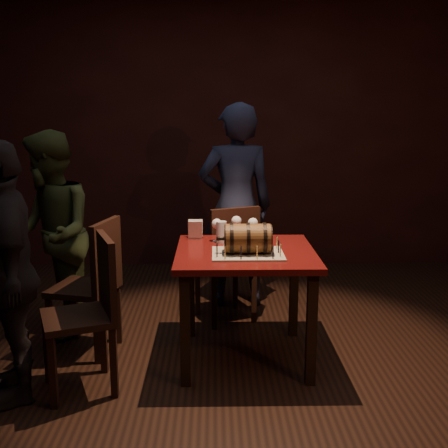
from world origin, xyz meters
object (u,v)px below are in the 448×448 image
object	(u,v)px
person_back	(236,206)
pint_of_ale	(221,233)
wine_glass_right	(253,224)
wine_glass_mid	(236,222)
pub_table	(245,266)
chair_back	(230,258)
person_left_rear	(51,235)
barrel_cake	(248,238)
wine_glass_left	(217,225)
chair_left_front	(91,305)
person_left_front	(6,273)
chair_left_rear	(94,279)

from	to	relation	value
person_back	pint_of_ale	bearing A→B (deg)	75.35
wine_glass_right	pint_of_ale	xyz separation A→B (m)	(-0.22, -0.07, -0.05)
wine_glass_mid	pint_of_ale	xyz separation A→B (m)	(-0.11, -0.14, -0.04)
pub_table	chair_back	bearing A→B (deg)	97.38
person_left_rear	barrel_cake	bearing A→B (deg)	46.31
wine_glass_left	chair_left_front	size ratio (longest dim) A/B	0.17
person_left_front	wine_glass_left	bearing A→B (deg)	98.54
pub_table	person_back	size ratio (longest dim) A/B	0.53
pint_of_ale	chair_back	xyz separation A→B (m)	(0.07, 0.45, -0.30)
wine_glass_mid	wine_glass_right	distance (m)	0.13
barrel_cake	person_left_rear	xyz separation A→B (m)	(-1.40, 0.55, -0.10)
wine_glass_left	chair_left_rear	distance (m)	0.91
barrel_cake	wine_glass_left	xyz separation A→B (m)	(-0.19, 0.36, 0.01)
pub_table	barrel_cake	world-z (taller)	barrel_cake
pub_table	chair_left_front	distance (m)	1.02
pint_of_ale	person_left_rear	world-z (taller)	person_left_rear
wine_glass_left	person_left_rear	xyz separation A→B (m)	(-1.20, 0.19, -0.11)
pint_of_ale	person_back	size ratio (longest dim) A/B	0.09
wine_glass_left	wine_glass_mid	distance (m)	0.17
pub_table	chair_back	xyz separation A→B (m)	(-0.09, 0.66, -0.12)
chair_left_rear	chair_left_front	distance (m)	0.51
pub_table	chair_left_front	xyz separation A→B (m)	(-0.93, -0.39, -0.12)
wine_glass_mid	pub_table	bearing A→B (deg)	-82.49
chair_left_front	person_back	world-z (taller)	person_back
wine_glass_left	chair_back	xyz separation A→B (m)	(0.10, 0.41, -0.35)
chair_left_front	person_left_rear	world-z (taller)	person_left_rear
person_left_rear	person_left_front	xyz separation A→B (m)	(0.01, -0.92, -0.00)
pub_table	chair_left_rear	distance (m)	1.03
chair_back	person_left_front	world-z (taller)	person_left_front
person_back	person_left_rear	bearing A→B (deg)	18.96
chair_left_front	pub_table	bearing A→B (deg)	22.73
chair_left_front	person_left_front	distance (m)	0.51
wine_glass_mid	barrel_cake	bearing A→B (deg)	-83.31
wine_glass_mid	person_left_rear	bearing A→B (deg)	176.28
wine_glass_left	chair_back	world-z (taller)	chair_back
pub_table	chair_back	distance (m)	0.67
chair_back	chair_left_rear	world-z (taller)	same
barrel_cake	pint_of_ale	world-z (taller)	barrel_cake
wine_glass_left	wine_glass_right	xyz separation A→B (m)	(0.25, 0.03, 0.00)
wine_glass_right	chair_left_front	size ratio (longest dim) A/B	0.17
chair_left_front	person_back	bearing A→B (deg)	58.06
barrel_cake	wine_glass_left	size ratio (longest dim) A/B	2.16
wine_glass_right	chair_back	size ratio (longest dim) A/B	0.17
chair_back	chair_left_front	bearing A→B (deg)	-128.98
chair_back	chair_left_rear	size ratio (longest dim) A/B	1.00
chair_left_rear	chair_left_front	bearing A→B (deg)	-80.03
chair_back	person_left_rear	bearing A→B (deg)	-170.37
pub_table	person_left_front	xyz separation A→B (m)	(-1.38, -0.48, 0.11)
wine_glass_right	person_left_rear	size ratio (longest dim) A/B	0.11
wine_glass_mid	person_left_rear	world-z (taller)	person_left_rear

